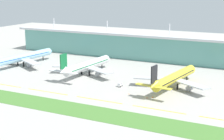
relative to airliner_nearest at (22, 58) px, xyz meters
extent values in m
plane|color=#A8A59E|center=(96.15, -36.87, -6.45)|extent=(600.00, 600.00, 0.00)
cube|color=#5B9E93|center=(96.15, 70.74, 3.45)|extent=(280.00, 28.00, 19.81)
cube|color=silver|center=(96.15, 70.74, 14.25)|extent=(288.00, 34.00, 1.80)
cylinder|color=silver|center=(-15.85, 65.14, 19.65)|extent=(0.90, 0.90, 9.00)
cylinder|color=silver|center=(40.15, 65.14, 19.65)|extent=(0.90, 0.90, 9.00)
cylinder|color=silver|center=(96.15, 65.14, 19.65)|extent=(0.90, 0.90, 9.00)
cylinder|color=#9ED1EA|center=(0.17, 1.50, 0.05)|extent=(12.20, 57.53, 5.80)
cone|color=#9ED1EA|center=(3.61, 31.93, 0.05)|extent=(5.92, 4.59, 5.51)
cube|color=#B7BABF|center=(-12.25, -1.55, -1.26)|extent=(24.94, 12.98, 0.70)
cylinder|color=gray|center=(-10.90, -0.25, -4.05)|extent=(3.69, 4.83, 3.20)
cube|color=#B7BABF|center=(11.60, -4.24, -1.26)|extent=(24.34, 17.41, 0.70)
cylinder|color=gray|center=(10.57, -2.68, -4.05)|extent=(3.69, 4.83, 3.20)
cylinder|color=black|center=(2.58, 22.83, -4.65)|extent=(0.70, 0.70, 3.60)
cylinder|color=black|center=(-3.35, -1.12, -4.65)|extent=(1.10, 1.10, 3.60)
cylinder|color=black|center=(3.01, -1.84, -4.65)|extent=(1.10, 1.10, 3.60)
cube|color=#2D5BB7|center=(0.17, 1.50, 0.45)|extent=(11.59, 51.84, 0.60)
cylinder|color=silver|center=(58.89, -0.37, 0.05)|extent=(9.00, 49.76, 5.80)
cone|color=silver|center=(60.62, 26.31, 0.05)|extent=(5.76, 4.35, 5.51)
cone|color=silver|center=(57.08, -28.06, 1.25)|extent=(5.35, 6.93, 5.72)
cube|color=#146B38|center=(57.15, -27.06, 7.70)|extent=(1.11, 6.43, 9.50)
cube|color=silver|center=(51.63, -27.20, 1.05)|extent=(10.19, 3.84, 0.36)
cube|color=silver|center=(62.60, -27.91, 1.05)|extent=(10.19, 3.84, 0.36)
cube|color=#B7BABF|center=(46.62, -4.01, -1.26)|extent=(24.92, 13.98, 0.70)
cylinder|color=gray|center=(47.91, -2.65, -4.05)|extent=(3.49, 4.70, 3.20)
cube|color=#B7BABF|center=(70.57, -5.57, -1.26)|extent=(24.57, 16.54, 0.70)
cylinder|color=gray|center=(69.47, -4.05, -4.05)|extent=(3.49, 4.70, 3.20)
cylinder|color=black|center=(60.09, 18.15, -4.65)|extent=(0.70, 0.70, 3.60)
cylinder|color=black|center=(55.50, -3.16, -4.65)|extent=(1.10, 1.10, 3.60)
cylinder|color=black|center=(61.88, -3.57, -4.65)|extent=(1.10, 1.10, 3.60)
cube|color=#146B38|center=(58.89, -0.37, 0.45)|extent=(8.72, 44.82, 0.60)
cylinder|color=yellow|center=(122.77, -5.84, 0.05)|extent=(12.35, 51.06, 5.80)
cone|color=yellow|center=(126.32, 21.30, 0.05)|extent=(5.98, 4.68, 5.51)
cone|color=yellow|center=(119.08, -33.96, 1.25)|extent=(5.75, 7.21, 5.72)
cube|color=black|center=(119.21, -32.97, 7.70)|extent=(1.53, 6.44, 9.50)
cube|color=yellow|center=(113.69, -32.75, 1.05)|extent=(10.33, 4.47, 0.36)
cube|color=yellow|center=(124.60, -34.18, 1.05)|extent=(10.33, 4.47, 0.36)
cube|color=#B7BABF|center=(110.29, -8.66, -1.26)|extent=(24.94, 12.60, 0.70)
cylinder|color=gray|center=(111.67, -7.39, -4.05)|extent=(3.76, 4.88, 3.20)
cube|color=#B7BABF|center=(134.09, -11.78, -1.26)|extent=(24.24, 17.73, 0.70)
cylinder|color=gray|center=(133.09, -10.20, -4.05)|extent=(3.76, 4.88, 3.20)
cylinder|color=black|center=(125.24, 13.03, -4.65)|extent=(0.70, 0.70, 3.60)
cylinder|color=black|center=(119.20, -8.39, -4.65)|extent=(1.10, 1.10, 3.60)
cylinder|color=black|center=(125.55, -9.23, -4.65)|extent=(1.10, 1.10, 3.60)
cube|color=black|center=(122.77, -5.84, 0.45)|extent=(11.73, 46.03, 0.60)
cube|color=yellow|center=(25.15, -47.20, -6.43)|extent=(28.00, 0.70, 0.04)
cube|color=yellow|center=(59.15, -47.20, -6.43)|extent=(28.00, 0.70, 0.04)
cube|color=yellow|center=(93.15, -47.20, -6.43)|extent=(28.00, 0.70, 0.04)
cube|color=yellow|center=(127.15, -47.20, -6.43)|extent=(28.00, 0.70, 0.04)
cube|color=#477A33|center=(96.15, -65.55, -6.40)|extent=(300.00, 18.00, 0.10)
cube|color=silver|center=(92.28, -18.68, -5.20)|extent=(1.90, 3.65, 1.60)
cube|color=silver|center=(92.28, -18.68, -4.05)|extent=(1.89, 3.29, 0.16)
cylinder|color=black|center=(93.13, -19.92, -6.00)|extent=(0.37, 0.91, 0.90)
cylinder|color=black|center=(91.51, -19.97, -6.00)|extent=(0.37, 0.91, 0.90)
cylinder|color=black|center=(93.06, -17.40, -6.00)|extent=(0.37, 0.91, 0.90)
cylinder|color=black|center=(91.44, -17.45, -6.00)|extent=(0.37, 0.91, 0.90)
cone|color=orange|center=(103.60, -30.55, -6.10)|extent=(0.56, 0.56, 0.70)
cone|color=orange|center=(115.28, -32.50, -6.10)|extent=(0.56, 0.56, 0.70)
cone|color=orange|center=(117.74, -30.32, -6.10)|extent=(0.56, 0.56, 0.70)
camera|label=1|loc=(180.78, -206.36, 53.82)|focal=56.63mm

